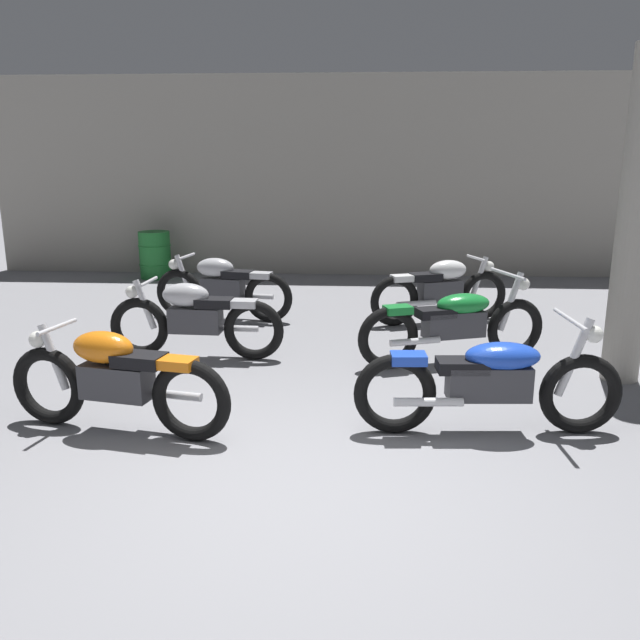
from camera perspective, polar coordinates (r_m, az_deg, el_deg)
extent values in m
plane|color=gray|center=(4.63, -2.06, -14.49)|extent=(60.00, 60.00, 0.00)
cube|color=#9E998E|center=(12.46, 1.72, 12.22)|extent=(12.94, 0.24, 3.60)
cylinder|color=#9E998E|center=(7.08, 25.60, 7.76)|extent=(0.36, 0.36, 3.20)
torus|color=black|center=(6.00, -22.32, -5.27)|extent=(0.68, 0.24, 0.67)
torus|color=black|center=(5.33, -11.03, -6.83)|extent=(0.68, 0.24, 0.67)
cylinder|color=silver|center=(5.88, -21.93, -2.97)|extent=(0.25, 0.12, 0.56)
cube|color=#38383D|center=(5.61, -17.09, -5.07)|extent=(0.61, 0.35, 0.28)
ellipsoid|color=orange|center=(5.58, -18.17, -2.24)|extent=(0.57, 0.38, 0.26)
cube|color=black|center=(5.43, -15.27, -3.33)|extent=(0.44, 0.31, 0.10)
cube|color=orange|center=(5.28, -12.16, -3.66)|extent=(0.31, 0.25, 0.08)
cylinder|color=silver|center=(5.77, -21.69, -0.55)|extent=(0.13, 0.48, 0.04)
sphere|color=white|center=(5.92, -23.14, -1.54)|extent=(0.14, 0.14, 0.14)
cylinder|color=silver|center=(5.56, -12.77, -6.27)|extent=(0.55, 0.18, 0.07)
torus|color=black|center=(7.67, -15.28, -0.58)|extent=(0.67, 0.14, 0.67)
torus|color=black|center=(7.30, -5.73, -0.88)|extent=(0.67, 0.14, 0.67)
cylinder|color=silver|center=(7.58, -14.84, 1.30)|extent=(0.25, 0.08, 0.56)
cube|color=#38383D|center=(7.44, -10.66, 0.01)|extent=(0.58, 0.27, 0.28)
ellipsoid|color=#B7B7BC|center=(7.40, -11.50, 2.13)|extent=(0.53, 0.30, 0.26)
cube|color=black|center=(7.33, -9.08, 1.48)|extent=(0.41, 0.26, 0.10)
cube|color=#B7B7BC|center=(7.25, -6.56, 1.43)|extent=(0.29, 0.21, 0.08)
cylinder|color=silver|center=(7.51, -14.54, 3.22)|extent=(0.06, 0.48, 0.04)
sphere|color=white|center=(7.61, -15.89, 2.35)|extent=(0.14, 0.14, 0.14)
cylinder|color=silver|center=(7.48, -7.40, -0.72)|extent=(0.55, 0.09, 0.07)
torus|color=black|center=(9.41, -12.02, 2.29)|extent=(0.68, 0.22, 0.67)
torus|color=black|center=(8.94, -4.46, 1.94)|extent=(0.68, 0.22, 0.67)
cylinder|color=silver|center=(9.33, -11.66, 3.83)|extent=(0.25, 0.11, 0.56)
cube|color=#38383D|center=(9.14, -8.36, 2.74)|extent=(0.60, 0.33, 0.28)
ellipsoid|color=#B7B7BC|center=(9.12, -9.01, 4.48)|extent=(0.56, 0.36, 0.26)
cube|color=black|center=(9.02, -7.11, 3.93)|extent=(0.44, 0.30, 0.10)
cube|color=#B7B7BC|center=(8.91, -5.11, 3.85)|extent=(0.31, 0.24, 0.08)
cylinder|color=silver|center=(9.26, -11.40, 5.40)|extent=(0.12, 0.48, 0.04)
sphere|color=white|center=(9.37, -12.48, 4.70)|extent=(0.14, 0.14, 0.14)
cylinder|color=silver|center=(9.14, -5.70, 2.06)|extent=(0.55, 0.16, 0.07)
torus|color=black|center=(5.77, 21.51, -5.94)|extent=(0.68, 0.15, 0.67)
torus|color=black|center=(5.41, 6.47, -6.33)|extent=(0.68, 0.15, 0.67)
cylinder|color=silver|center=(5.65, 21.03, -3.01)|extent=(0.28, 0.09, 0.66)
cube|color=#38383D|center=(5.51, 14.30, -5.21)|extent=(0.67, 0.28, 0.28)
ellipsoid|color=blue|center=(5.47, 15.45, -3.01)|extent=(0.62, 0.36, 0.22)
cube|color=black|center=(5.42, 12.13, -3.86)|extent=(0.41, 0.26, 0.10)
cube|color=blue|center=(5.33, 7.63, -3.30)|extent=(0.29, 0.22, 0.08)
cylinder|color=silver|center=(5.55, 20.74, 0.04)|extent=(0.08, 0.68, 0.04)
sphere|color=white|center=(5.65, 22.53, -1.14)|extent=(0.14, 0.14, 0.14)
cylinder|color=silver|center=(5.33, 9.30, -6.98)|extent=(0.55, 0.10, 0.07)
torus|color=black|center=(7.65, 16.44, -0.70)|extent=(0.67, 0.32, 0.67)
torus|color=black|center=(7.00, 5.89, -1.55)|extent=(0.67, 0.32, 0.67)
cylinder|color=silver|center=(7.54, 16.08, 1.53)|extent=(0.28, 0.15, 0.66)
cube|color=#38383D|center=(7.27, 11.44, -0.35)|extent=(0.70, 0.44, 0.28)
ellipsoid|color=#197F33|center=(7.26, 12.23, 1.38)|extent=(0.67, 0.50, 0.22)
cube|color=black|center=(7.14, 9.91, 0.62)|extent=(0.46, 0.36, 0.10)
cube|color=#197F33|center=(6.96, 6.72, 0.89)|extent=(0.33, 0.28, 0.08)
cylinder|color=silver|center=(7.45, 15.85, 3.84)|extent=(0.25, 0.66, 0.04)
sphere|color=white|center=(7.58, 17.09, 2.99)|extent=(0.14, 0.14, 0.14)
cylinder|color=silver|center=(6.98, 8.18, -1.84)|extent=(0.54, 0.24, 0.07)
torus|color=black|center=(9.32, 13.87, 2.07)|extent=(0.67, 0.32, 0.67)
torus|color=black|center=(8.76, 6.43, 1.64)|extent=(0.67, 0.32, 0.67)
cylinder|color=silver|center=(9.23, 13.53, 3.62)|extent=(0.25, 0.15, 0.56)
cube|color=#38383D|center=(9.00, 10.30, 2.49)|extent=(0.62, 0.42, 0.28)
ellipsoid|color=white|center=(8.99, 10.95, 4.26)|extent=(0.58, 0.44, 0.26)
cube|color=black|center=(8.87, 9.07, 3.68)|extent=(0.46, 0.36, 0.10)
cube|color=white|center=(8.74, 7.10, 3.59)|extent=(0.33, 0.28, 0.08)
cylinder|color=silver|center=(9.16, 13.30, 5.21)|extent=(0.19, 0.47, 0.04)
sphere|color=white|center=(9.28, 14.34, 4.50)|extent=(0.14, 0.14, 0.14)
cylinder|color=silver|center=(8.74, 8.27, 1.42)|extent=(0.54, 0.25, 0.07)
cylinder|color=#1E722D|center=(12.47, -14.01, 5.46)|extent=(0.56, 0.56, 0.85)
torus|color=#1E722D|center=(12.44, -14.06, 6.23)|extent=(0.59, 0.59, 0.03)
torus|color=#1E722D|center=(12.49, -13.96, 4.69)|extent=(0.59, 0.59, 0.03)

